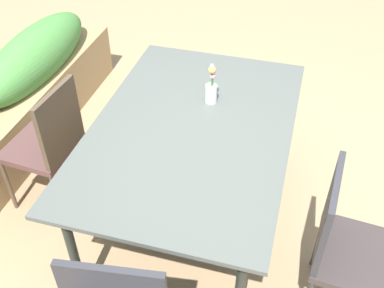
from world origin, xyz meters
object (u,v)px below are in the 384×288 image
(flower_vase, at_px, (211,87))
(chair_far_side, at_px, (49,141))
(chair_near_left, at_px, (347,244))
(dining_table, at_px, (192,134))

(flower_vase, bearing_deg, chair_far_side, 109.04)
(chair_near_left, relative_size, chair_far_side, 0.99)
(chair_near_left, height_order, chair_far_side, chair_far_side)
(dining_table, bearing_deg, flower_vase, -9.56)
(chair_near_left, height_order, flower_vase, flower_vase)
(chair_near_left, bearing_deg, chair_far_side, -94.37)
(chair_far_side, bearing_deg, flower_vase, -66.52)
(chair_near_left, bearing_deg, flower_vase, -121.15)
(chair_near_left, distance_m, chair_far_side, 1.82)
(dining_table, bearing_deg, chair_far_side, 94.15)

